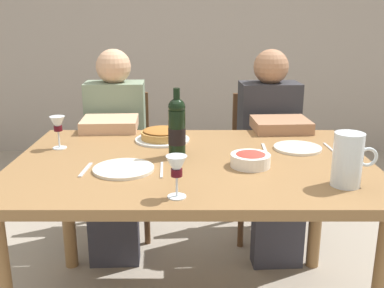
{
  "coord_description": "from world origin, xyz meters",
  "views": [
    {
      "loc": [
        -0.0,
        -1.79,
        1.36
      ],
      "look_at": [
        -0.01,
        -0.01,
        0.83
      ],
      "focal_mm": 42.0,
      "sensor_mm": 36.0,
      "label": 1
    }
  ],
  "objects_px": {
    "salad_bowl": "(252,159)",
    "chair_left": "(122,154)",
    "wine_glass_right_diner": "(178,168)",
    "dinner_plate_left_setting": "(125,169)",
    "chair_right": "(264,155)",
    "wine_glass_left_diner": "(59,126)",
    "water_pitcher": "(349,163)",
    "dining_table": "(193,180)",
    "diner_left": "(116,146)",
    "baked_tart": "(164,135)",
    "diner_right": "(273,147)",
    "dinner_plate_right_setting": "(299,148)",
    "wine_bottle": "(178,128)"
  },
  "relations": [
    {
      "from": "salad_bowl",
      "to": "chair_left",
      "type": "height_order",
      "value": "chair_left"
    },
    {
      "from": "wine_glass_right_diner",
      "to": "dinner_plate_left_setting",
      "type": "height_order",
      "value": "wine_glass_right_diner"
    },
    {
      "from": "salad_bowl",
      "to": "chair_right",
      "type": "distance_m",
      "value": 1.04
    },
    {
      "from": "wine_glass_left_diner",
      "to": "chair_left",
      "type": "height_order",
      "value": "wine_glass_left_diner"
    },
    {
      "from": "wine_glass_left_diner",
      "to": "water_pitcher",
      "type": "bearing_deg",
      "value": -21.65
    },
    {
      "from": "dining_table",
      "to": "diner_left",
      "type": "height_order",
      "value": "diner_left"
    },
    {
      "from": "baked_tart",
      "to": "diner_right",
      "type": "relative_size",
      "value": 0.23
    },
    {
      "from": "water_pitcher",
      "to": "dinner_plate_right_setting",
      "type": "relative_size",
      "value": 0.9
    },
    {
      "from": "wine_glass_right_diner",
      "to": "diner_right",
      "type": "height_order",
      "value": "diner_right"
    },
    {
      "from": "dining_table",
      "to": "wine_glass_left_diner",
      "type": "height_order",
      "value": "wine_glass_left_diner"
    },
    {
      "from": "wine_bottle",
      "to": "dinner_plate_right_setting",
      "type": "relative_size",
      "value": 1.38
    },
    {
      "from": "baked_tart",
      "to": "dinner_plate_right_setting",
      "type": "distance_m",
      "value": 0.64
    },
    {
      "from": "diner_left",
      "to": "dining_table",
      "type": "bearing_deg",
      "value": 120.26
    },
    {
      "from": "wine_glass_right_diner",
      "to": "diner_left",
      "type": "bearing_deg",
      "value": 110.1
    },
    {
      "from": "chair_left",
      "to": "wine_bottle",
      "type": "bearing_deg",
      "value": 111.25
    },
    {
      "from": "wine_bottle",
      "to": "water_pitcher",
      "type": "bearing_deg",
      "value": -28.64
    },
    {
      "from": "diner_right",
      "to": "wine_glass_left_diner",
      "type": "bearing_deg",
      "value": 21.2
    },
    {
      "from": "wine_bottle",
      "to": "diner_right",
      "type": "height_order",
      "value": "diner_right"
    },
    {
      "from": "diner_left",
      "to": "dinner_plate_left_setting",
      "type": "bearing_deg",
      "value": 99.22
    },
    {
      "from": "salad_bowl",
      "to": "dinner_plate_right_setting",
      "type": "relative_size",
      "value": 0.75
    },
    {
      "from": "wine_bottle",
      "to": "dinner_plate_left_setting",
      "type": "xyz_separation_m",
      "value": [
        -0.21,
        -0.18,
        -0.12
      ]
    },
    {
      "from": "chair_left",
      "to": "chair_right",
      "type": "height_order",
      "value": "same"
    },
    {
      "from": "wine_bottle",
      "to": "dining_table",
      "type": "bearing_deg",
      "value": -36.06
    },
    {
      "from": "dinner_plate_right_setting",
      "to": "diner_right",
      "type": "relative_size",
      "value": 0.19
    },
    {
      "from": "salad_bowl",
      "to": "dinner_plate_left_setting",
      "type": "bearing_deg",
      "value": -174.4
    },
    {
      "from": "wine_bottle",
      "to": "chair_left",
      "type": "distance_m",
      "value": 1.03
    },
    {
      "from": "baked_tart",
      "to": "salad_bowl",
      "type": "bearing_deg",
      "value": -44.92
    },
    {
      "from": "wine_glass_right_diner",
      "to": "chair_right",
      "type": "relative_size",
      "value": 0.17
    },
    {
      "from": "water_pitcher",
      "to": "wine_glass_left_diner",
      "type": "distance_m",
      "value": 1.25
    },
    {
      "from": "salad_bowl",
      "to": "diner_left",
      "type": "relative_size",
      "value": 0.14
    },
    {
      "from": "wine_bottle",
      "to": "dinner_plate_right_setting",
      "type": "height_order",
      "value": "wine_bottle"
    },
    {
      "from": "wine_glass_right_diner",
      "to": "chair_right",
      "type": "xyz_separation_m",
      "value": [
        0.5,
        1.29,
        -0.37
      ]
    },
    {
      "from": "water_pitcher",
      "to": "chair_left",
      "type": "height_order",
      "value": "water_pitcher"
    },
    {
      "from": "wine_bottle",
      "to": "wine_glass_left_diner",
      "type": "relative_size",
      "value": 1.99
    },
    {
      "from": "wine_glass_left_diner",
      "to": "wine_glass_right_diner",
      "type": "relative_size",
      "value": 1.03
    },
    {
      "from": "baked_tart",
      "to": "dinner_plate_left_setting",
      "type": "bearing_deg",
      "value": -106.38
    },
    {
      "from": "salad_bowl",
      "to": "dinner_plate_left_setting",
      "type": "distance_m",
      "value": 0.51
    },
    {
      "from": "salad_bowl",
      "to": "diner_left",
      "type": "bearing_deg",
      "value": 131.9
    },
    {
      "from": "wine_bottle",
      "to": "chair_right",
      "type": "xyz_separation_m",
      "value": [
        0.51,
        0.85,
        -0.39
      ]
    },
    {
      "from": "baked_tart",
      "to": "chair_right",
      "type": "bearing_deg",
      "value": 45.49
    },
    {
      "from": "water_pitcher",
      "to": "baked_tart",
      "type": "xyz_separation_m",
      "value": [
        -0.7,
        0.59,
        -0.06
      ]
    },
    {
      "from": "salad_bowl",
      "to": "diner_right",
      "type": "distance_m",
      "value": 0.79
    },
    {
      "from": "wine_bottle",
      "to": "wine_glass_right_diner",
      "type": "relative_size",
      "value": 2.04
    },
    {
      "from": "wine_glass_left_diner",
      "to": "wine_glass_right_diner",
      "type": "distance_m",
      "value": 0.79
    },
    {
      "from": "chair_right",
      "to": "diner_right",
      "type": "xyz_separation_m",
      "value": [
        0.01,
        -0.24,
        0.12
      ]
    },
    {
      "from": "baked_tart",
      "to": "wine_bottle",
      "type": "bearing_deg",
      "value": -72.43
    },
    {
      "from": "baked_tart",
      "to": "wine_glass_right_diner",
      "type": "xyz_separation_m",
      "value": [
        0.09,
        -0.69,
        0.07
      ]
    },
    {
      "from": "dining_table",
      "to": "salad_bowl",
      "type": "bearing_deg",
      "value": -18.76
    },
    {
      "from": "wine_bottle",
      "to": "salad_bowl",
      "type": "relative_size",
      "value": 1.85
    },
    {
      "from": "dinner_plate_right_setting",
      "to": "chair_left",
      "type": "relative_size",
      "value": 0.25
    }
  ]
}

